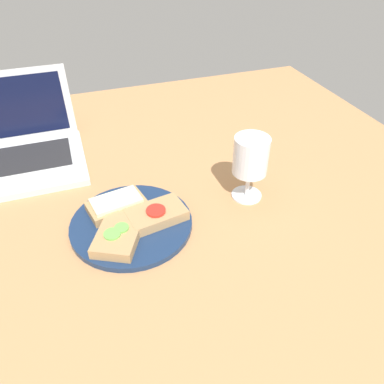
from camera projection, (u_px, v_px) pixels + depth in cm
name	position (u px, v px, depth cm)	size (l,w,h in cm)	color
wooden_table	(174.00, 217.00, 80.49)	(140.00, 140.00, 3.00)	#B27F51
plate	(131.00, 224.00, 75.79)	(24.61, 24.61, 1.18)	navy
sandwich_with_cheese	(117.00, 204.00, 77.71)	(12.80, 9.05, 2.71)	#A88456
sandwich_with_cucumber	(119.00, 235.00, 70.89)	(12.08, 13.71, 2.51)	#A88456
sandwich_with_tomato	(156.00, 214.00, 75.50)	(12.58, 9.00, 2.71)	#A88456
wine_glass	(251.00, 159.00, 77.61)	(7.46, 7.46, 14.72)	white
laptop	(8.00, 150.00, 92.31)	(35.36, 27.49, 19.65)	silver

